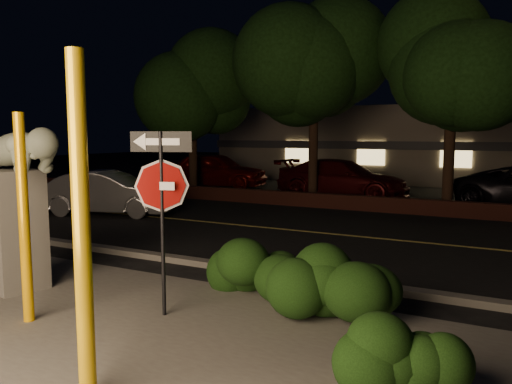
% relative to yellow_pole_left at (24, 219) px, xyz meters
% --- Properties ---
extents(ground, '(90.00, 90.00, 0.00)m').
position_rel_yellow_pole_left_xyz_m(ground, '(1.28, 10.62, -1.42)').
color(ground, black).
rests_on(ground, ground).
extents(patio, '(14.00, 6.00, 0.02)m').
position_rel_yellow_pole_left_xyz_m(patio, '(1.28, -0.38, -1.41)').
color(patio, '#4C4944').
rests_on(patio, ground).
extents(road, '(80.00, 8.00, 0.01)m').
position_rel_yellow_pole_left_xyz_m(road, '(1.28, 7.62, -1.41)').
color(road, black).
rests_on(road, ground).
extents(lane_marking, '(80.00, 0.12, 0.00)m').
position_rel_yellow_pole_left_xyz_m(lane_marking, '(1.28, 7.62, -1.40)').
color(lane_marking, tan).
rests_on(lane_marking, road).
extents(curb, '(80.00, 0.25, 0.12)m').
position_rel_yellow_pole_left_xyz_m(curb, '(1.28, 3.52, -1.36)').
color(curb, '#4C4944').
rests_on(curb, ground).
extents(brick_wall, '(40.00, 0.35, 0.50)m').
position_rel_yellow_pole_left_xyz_m(brick_wall, '(1.28, 11.92, -1.17)').
color(brick_wall, '#4E2119').
rests_on(brick_wall, ground).
extents(parking_lot, '(40.00, 12.00, 0.01)m').
position_rel_yellow_pole_left_xyz_m(parking_lot, '(1.28, 17.62, -1.41)').
color(parking_lot, black).
rests_on(parking_lot, ground).
extents(building, '(22.00, 10.20, 4.00)m').
position_rel_yellow_pole_left_xyz_m(building, '(1.28, 25.61, 0.58)').
color(building, '#6D6357').
rests_on(building, ground).
extents(tree_far_a, '(4.60, 4.60, 7.43)m').
position_rel_yellow_pole_left_xyz_m(tree_far_a, '(-6.72, 13.62, 3.92)').
color(tree_far_a, black).
rests_on(tree_far_a, ground).
extents(tree_far_b, '(5.20, 5.20, 8.41)m').
position_rel_yellow_pole_left_xyz_m(tree_far_b, '(-1.22, 13.82, 4.64)').
color(tree_far_b, black).
rests_on(tree_far_b, ground).
extents(tree_far_c, '(4.80, 4.80, 7.84)m').
position_rel_yellow_pole_left_xyz_m(tree_far_c, '(3.78, 13.42, 4.24)').
color(tree_far_c, black).
rests_on(tree_far_c, ground).
extents(yellow_pole_left, '(0.14, 0.14, 2.83)m').
position_rel_yellow_pole_left_xyz_m(yellow_pole_left, '(0.00, 0.00, 0.00)').
color(yellow_pole_left, '#F1A704').
rests_on(yellow_pole_left, ground).
extents(yellow_pole_right, '(0.17, 0.17, 3.31)m').
position_rel_yellow_pole_left_xyz_m(yellow_pole_right, '(2.21, -1.07, 0.24)').
color(yellow_pole_right, yellow).
rests_on(yellow_pole_right, ground).
extents(signpost, '(0.85, 0.27, 2.58)m').
position_rel_yellow_pole_left_xyz_m(signpost, '(1.50, 1.03, 0.42)').
color(signpost, black).
rests_on(signpost, ground).
extents(sculpture, '(2.47, 1.16, 2.64)m').
position_rel_yellow_pole_left_xyz_m(sculpture, '(-1.35, 0.87, 0.21)').
color(sculpture, '#4C4944').
rests_on(sculpture, ground).
extents(hedge_center, '(2.08, 1.51, 0.99)m').
position_rel_yellow_pole_left_xyz_m(hedge_center, '(2.16, 2.50, -0.92)').
color(hedge_center, black).
rests_on(hedge_center, ground).
extents(hedge_right, '(1.94, 1.38, 1.14)m').
position_rel_yellow_pole_left_xyz_m(hedge_right, '(3.59, 1.84, -0.84)').
color(hedge_right, black).
rests_on(hedge_right, ground).
extents(hedge_far_right, '(1.42, 1.04, 0.90)m').
position_rel_yellow_pole_left_xyz_m(hedge_far_right, '(4.86, 0.43, -0.97)').
color(hedge_far_right, black).
rests_on(hedge_far_right, ground).
extents(silver_sedan, '(4.48, 2.72, 1.40)m').
position_rel_yellow_pole_left_xyz_m(silver_sedan, '(-5.61, 7.36, -0.72)').
color(silver_sedan, '#B5B6BA').
rests_on(silver_sedan, ground).
extents(parked_car_red, '(5.22, 2.74, 1.70)m').
position_rel_yellow_pole_left_xyz_m(parked_car_red, '(-6.95, 15.78, -0.57)').
color(parked_car_red, '#6A0B08').
rests_on(parked_car_red, ground).
extents(parked_car_darkred, '(5.40, 2.39, 1.54)m').
position_rel_yellow_pole_left_xyz_m(parked_car_darkred, '(-0.39, 14.93, -0.65)').
color(parked_car_darkred, '#450A0C').
rests_on(parked_car_darkred, ground).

